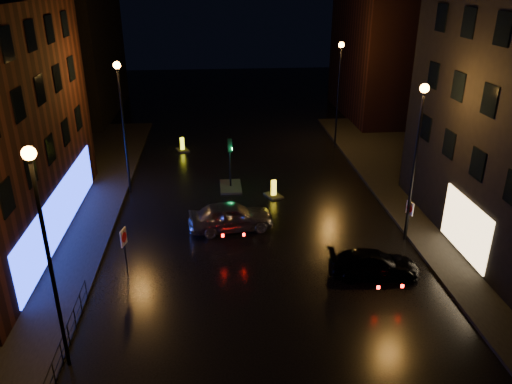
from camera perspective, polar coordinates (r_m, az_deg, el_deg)
ground at (r=21.38m, az=2.07°, el=-14.16°), size 120.00×120.00×0.00m
pavement_right at (r=32.35m, az=25.63°, el=-2.61°), size 12.00×44.00×0.15m
building_far_left at (r=53.89m, az=-20.67°, el=15.67°), size 8.00×16.00×14.00m
building_far_right at (r=52.20m, az=14.74°, el=15.05°), size 8.00×14.00×12.00m
street_lamp_lnear at (r=17.46m, az=-23.12°, el=-3.97°), size 0.44×0.44×8.37m
street_lamp_lfar at (r=32.14m, az=-15.12°, el=9.25°), size 0.44×0.44×8.37m
street_lamp_rnear at (r=25.99m, az=17.97°, el=5.60°), size 0.44×0.44×8.37m
street_lamp_rfar at (r=40.74m, az=9.48°, el=12.64°), size 0.44×0.44×8.37m
traffic_signal at (r=33.24m, az=-2.93°, el=1.32°), size 1.40×2.40×3.45m
guard_railing at (r=20.82m, az=-20.72°, el=-14.56°), size 0.05×6.04×1.00m
silver_hatchback at (r=27.67m, az=-2.88°, el=-2.79°), size 4.90×2.46×1.60m
dark_sedan at (r=24.29m, az=13.30°, el=-8.01°), size 4.36×2.06×1.23m
bollard_near at (r=31.98m, az=2.03°, el=-0.10°), size 1.28×1.50×1.12m
bollard_far at (r=40.89m, az=-8.41°, el=5.02°), size 1.19×1.45×1.10m
road_sign_left at (r=23.75m, az=-14.84°, el=-5.47°), size 0.20×0.60×2.49m
road_sign_right at (r=27.44m, az=17.13°, el=-2.15°), size 0.21×0.52×2.21m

